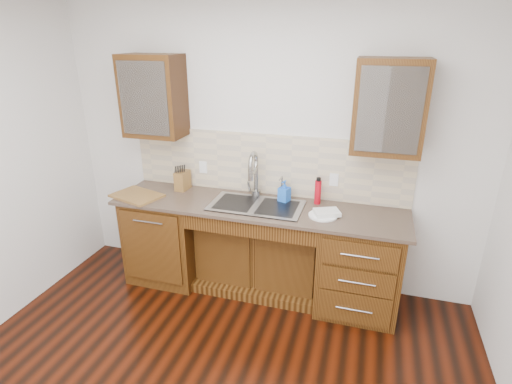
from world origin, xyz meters
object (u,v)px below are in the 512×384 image
(water_bottle, at_px, (318,192))
(plate, at_px, (323,215))
(soap_bottle, at_px, (284,191))
(knife_block, at_px, (183,180))
(cutting_board, at_px, (137,196))

(water_bottle, xyz_separation_m, plate, (0.09, -0.26, -0.10))
(plate, bearing_deg, soap_bottle, 151.04)
(water_bottle, bearing_deg, soap_bottle, -171.36)
(water_bottle, height_order, knife_block, water_bottle)
(cutting_board, bearing_deg, soap_bottle, 11.51)
(plate, height_order, knife_block, knife_block)
(knife_block, bearing_deg, cutting_board, -134.43)
(water_bottle, relative_size, knife_block, 1.18)
(water_bottle, relative_size, plate, 0.89)
(cutting_board, bearing_deg, water_bottle, 11.00)
(plate, bearing_deg, cutting_board, -177.87)
(plate, xyz_separation_m, knife_block, (-1.44, 0.24, 0.09))
(water_bottle, height_order, cutting_board, water_bottle)
(soap_bottle, height_order, plate, soap_bottle)
(soap_bottle, relative_size, cutting_board, 0.45)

